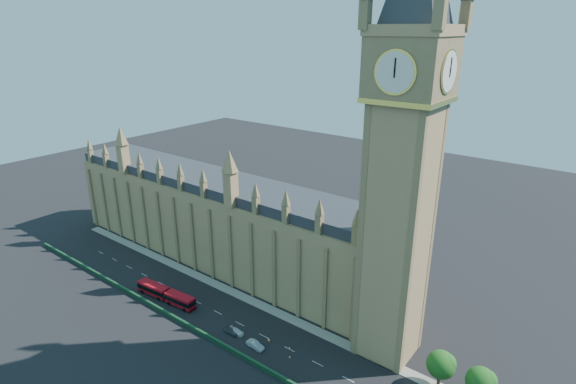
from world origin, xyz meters
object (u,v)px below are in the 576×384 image
Objects in this scene: car_grey at (231,331)px; car_white at (236,331)px; red_bus at (166,294)px; car_silver at (255,345)px.

car_grey is 1.29m from car_white.
car_grey is at bearing 124.71° from car_white.
car_white is at bearing -2.39° from red_bus.
car_grey is at bearing -4.00° from red_bus.
car_silver reaches higher than car_white.
car_silver is at bearing -4.92° from red_bus.
car_grey is 0.86× the size of car_silver.
car_grey reaches higher than car_white.
red_bus reaches higher than car_silver.
car_white is (1.05, 0.74, -0.08)m from car_grey.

